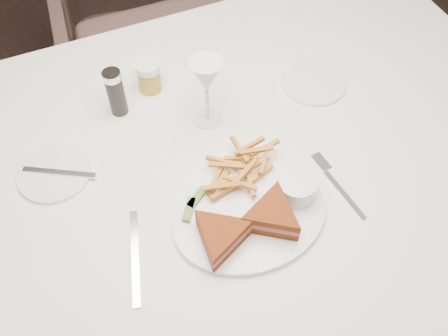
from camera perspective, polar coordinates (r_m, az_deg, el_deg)
name	(u,v)px	position (r m, az deg, el deg)	size (l,w,h in m)	color
ground	(272,222)	(1.89, 5.52, -6.16)	(5.00, 5.00, 0.00)	black
table	(219,243)	(1.41, -0.60, -8.57)	(1.59, 1.06, 0.75)	white
chair_far	(151,32)	(2.07, -8.39, 15.18)	(0.68, 0.63, 0.70)	#47312B
table_setting	(229,169)	(1.04, 0.57, -0.12)	(0.80, 0.62, 0.18)	white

